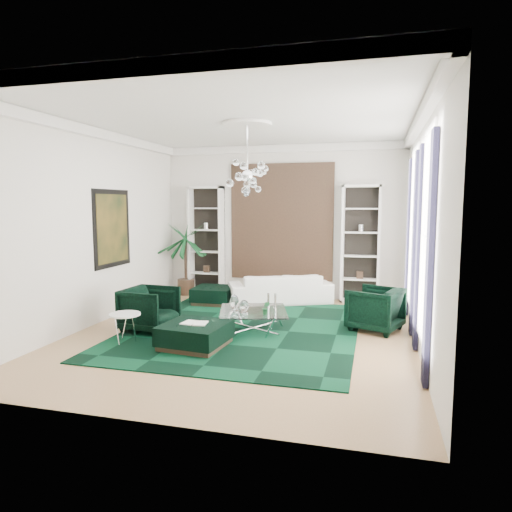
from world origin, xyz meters
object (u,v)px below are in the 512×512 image
(side_table, at_px, (125,329))
(palm, at_px, (185,249))
(armchair_left, at_px, (150,309))
(sofa, at_px, (280,288))
(ottoman_side, at_px, (214,295))
(ottoman_front, at_px, (195,335))
(armchair_right, at_px, (375,309))
(coffee_table, at_px, (253,321))

(side_table, bearing_deg, palm, 99.46)
(armchair_left, height_order, side_table, armchair_left)
(armchair_left, bearing_deg, sofa, -27.99)
(armchair_left, bearing_deg, ottoman_side, -4.35)
(side_table, bearing_deg, ottoman_front, 4.24)
(sofa, xyz_separation_m, armchair_right, (2.20, -1.89, 0.06))
(armchair_left, bearing_deg, coffee_table, -74.78)
(sofa, bearing_deg, coffee_table, 66.12)
(armchair_left, xyz_separation_m, ottoman_side, (0.38, 2.44, -0.21))
(ottoman_front, xyz_separation_m, side_table, (-1.23, -0.09, 0.05))
(palm, bearing_deg, side_table, -80.54)
(sofa, xyz_separation_m, ottoman_side, (-1.49, -0.50, -0.15))
(side_table, bearing_deg, ottoman_side, 82.99)
(sofa, bearing_deg, ottoman_side, -6.11)
(coffee_table, bearing_deg, armchair_right, 17.85)
(ottoman_front, bearing_deg, armchair_left, 148.70)
(coffee_table, distance_m, ottoman_side, 2.58)
(armchair_left, xyz_separation_m, palm, (-0.72, 3.35, 0.79))
(ottoman_side, xyz_separation_m, palm, (-1.10, 0.90, 1.00))
(side_table, relative_size, palm, 0.22)
(armchair_right, distance_m, coffee_table, 2.28)
(armchair_left, xyz_separation_m, armchair_right, (4.07, 1.06, 0.00))
(armchair_right, height_order, ottoman_side, armchair_right)
(armchair_right, bearing_deg, palm, -93.94)
(armchair_left, height_order, armchair_right, same)
(ottoman_side, relative_size, side_table, 1.73)
(palm, bearing_deg, coffee_table, -48.69)
(ottoman_side, distance_m, ottoman_front, 3.28)
(armchair_right, relative_size, side_table, 1.72)
(armchair_right, xyz_separation_m, coffee_table, (-2.17, -0.70, -0.20))
(sofa, bearing_deg, side_table, 38.69)
(coffee_table, relative_size, palm, 0.50)
(coffee_table, bearing_deg, ottoman_front, -122.54)
(armchair_right, relative_size, palm, 0.37)
(armchair_left, distance_m, ottoman_side, 2.48)
(coffee_table, height_order, side_table, side_table)
(armchair_left, relative_size, side_table, 1.72)
(sofa, height_order, ottoman_front, sofa)
(coffee_table, xyz_separation_m, palm, (-2.62, 2.98, 0.99))
(ottoman_side, xyz_separation_m, ottoman_front, (0.83, -3.18, 0.00))
(ottoman_side, xyz_separation_m, side_table, (-0.40, -3.27, 0.05))
(coffee_table, xyz_separation_m, ottoman_side, (-1.53, 2.08, -0.01))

